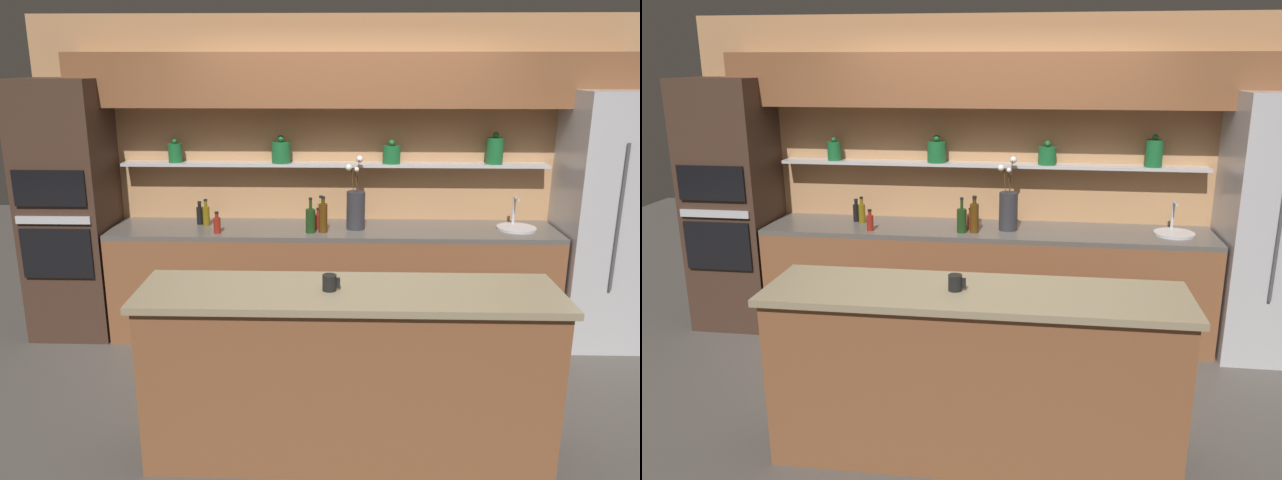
% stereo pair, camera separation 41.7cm
% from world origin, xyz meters
% --- Properties ---
extents(ground_plane, '(12.00, 12.00, 0.00)m').
position_xyz_m(ground_plane, '(0.00, 0.00, 0.00)').
color(ground_plane, '#4C4742').
extents(back_wall_unit, '(5.20, 0.44, 2.60)m').
position_xyz_m(back_wall_unit, '(-0.00, 1.53, 1.55)').
color(back_wall_unit, tan).
rests_on(back_wall_unit, ground_plane).
extents(back_counter_unit, '(3.62, 0.62, 0.92)m').
position_xyz_m(back_counter_unit, '(-0.11, 1.24, 0.46)').
color(back_counter_unit, brown).
rests_on(back_counter_unit, ground_plane).
extents(island_counter, '(2.33, 0.61, 1.02)m').
position_xyz_m(island_counter, '(0.00, -0.46, 0.51)').
color(island_counter, brown).
rests_on(island_counter, ground_plane).
extents(oven_tower, '(0.66, 0.64, 2.11)m').
position_xyz_m(oven_tower, '(-2.27, 1.24, 1.05)').
color(oven_tower, '#3D281E').
rests_on(oven_tower, ground_plane).
extents(flower_vase, '(0.16, 0.17, 0.59)m').
position_xyz_m(flower_vase, '(0.08, 1.22, 1.09)').
color(flower_vase, '#2D2D33').
rests_on(flower_vase, back_counter_unit).
extents(sink_fixture, '(0.32, 0.32, 0.25)m').
position_xyz_m(sink_fixture, '(1.38, 1.25, 0.94)').
color(sink_fixture, '#B7B7BC').
rests_on(sink_fixture, back_counter_unit).
extents(bottle_wine_0, '(0.08, 0.08, 0.28)m').
position_xyz_m(bottle_wine_0, '(-0.28, 1.10, 1.02)').
color(bottle_wine_0, '#193814').
rests_on(bottle_wine_0, back_counter_unit).
extents(bottle_oil_1, '(0.06, 0.06, 0.22)m').
position_xyz_m(bottle_oil_1, '(-1.16, 1.29, 1.01)').
color(bottle_oil_1, brown).
rests_on(bottle_oil_1, back_counter_unit).
extents(bottle_spirit_2, '(0.07, 0.07, 0.29)m').
position_xyz_m(bottle_spirit_2, '(-0.18, 1.11, 1.04)').
color(bottle_spirit_2, '#4C2D0C').
rests_on(bottle_spirit_2, back_counter_unit).
extents(bottle_sauce_3, '(0.06, 0.06, 0.17)m').
position_xyz_m(bottle_sauce_3, '(-1.02, 1.05, 0.99)').
color(bottle_sauce_3, maroon).
rests_on(bottle_sauce_3, back_counter_unit).
extents(bottle_sauce_4, '(0.06, 0.06, 0.19)m').
position_xyz_m(bottle_sauce_4, '(-1.22, 1.33, 1.00)').
color(bottle_sauce_4, black).
rests_on(bottle_sauce_4, back_counter_unit).
extents(bottle_sauce_5, '(0.06, 0.06, 0.18)m').
position_xyz_m(bottle_sauce_5, '(-0.23, 1.20, 0.99)').
color(bottle_sauce_5, maroon).
rests_on(bottle_sauce_5, back_counter_unit).
extents(bottle_spirit_6, '(0.06, 0.06, 0.25)m').
position_xyz_m(bottle_spirit_6, '(-0.21, 1.31, 1.03)').
color(bottle_spirit_6, tan).
rests_on(bottle_spirit_6, back_counter_unit).
extents(coffee_mug, '(0.10, 0.08, 0.09)m').
position_xyz_m(coffee_mug, '(-0.11, -0.47, 1.06)').
color(coffee_mug, black).
rests_on(coffee_mug, island_counter).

